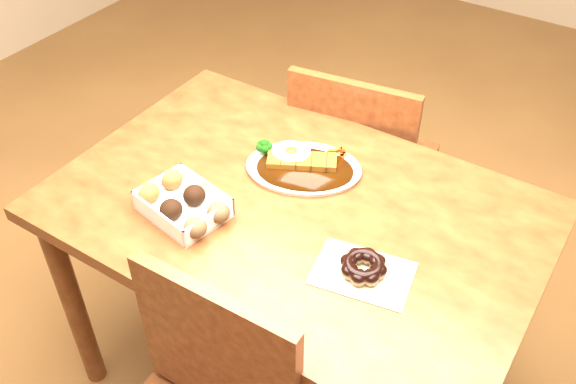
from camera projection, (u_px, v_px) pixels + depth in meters
The scene contains 6 objects.
ground at pixel (293, 376), 2.08m from camera, with size 6.00×6.00×0.00m, color brown.
table at pixel (294, 234), 1.65m from camera, with size 1.20×0.80×0.75m.
chair_far at pixel (359, 166), 2.14m from camera, with size 0.48×0.48×0.87m.
katsu_curry_plate at pixel (302, 165), 1.69m from camera, with size 0.36×0.32×0.06m.
donut_box at pixel (183, 203), 1.55m from camera, with size 0.24×0.19×0.06m.
pon_de_ring at pixel (363, 267), 1.41m from camera, with size 0.24×0.19×0.04m.
Camera 1 is at (0.63, -1.00, 1.82)m, focal length 40.00 mm.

